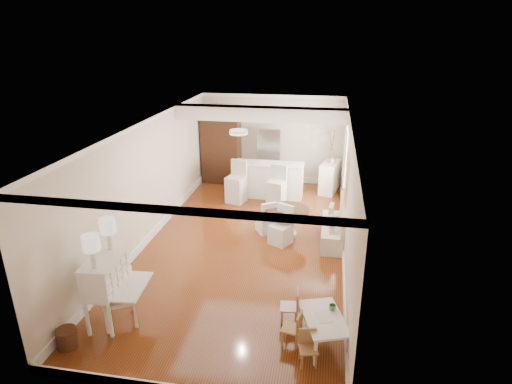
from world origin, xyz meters
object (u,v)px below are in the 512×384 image
(wicker_basket, at_px, (67,338))
(kids_chair_a, at_px, (292,328))
(kids_chair_c, at_px, (308,348))
(bar_stool_left, at_px, (236,182))
(kids_table, at_px, (323,330))
(sideboard, at_px, (330,177))
(secretary_bureau, at_px, (108,289))
(fridge, at_px, (280,158))
(kids_chair_b, at_px, (289,306))
(bar_stool_right, at_px, (276,186))
(breakfast_counter, at_px, (269,180))
(gustavian_armchair, at_px, (119,296))
(slip_chair_near, at_px, (281,225))
(dining_table, at_px, (287,223))
(slip_chair_far, at_px, (266,216))
(pantry_cabinet, at_px, (221,147))

(wicker_basket, bearing_deg, kids_chair_a, 11.13)
(kids_chair_c, bearing_deg, bar_stool_left, 99.80)
(kids_chair_c, bearing_deg, kids_table, 55.47)
(kids_chair_c, relative_size, sideboard, 0.56)
(secretary_bureau, height_order, kids_table, secretary_bureau)
(kids_table, relative_size, fridge, 0.55)
(kids_chair_a, bearing_deg, kids_chair_b, -158.94)
(kids_chair_a, distance_m, bar_stool_right, 5.73)
(kids_table, relative_size, kids_chair_b, 1.57)
(secretary_bureau, relative_size, breakfast_counter, 0.59)
(bar_stool_right, height_order, sideboard, bar_stool_right)
(kids_table, height_order, bar_stool_right, bar_stool_right)
(kids_chair_c, bearing_deg, gustavian_armchair, 160.30)
(secretary_bureau, height_order, slip_chair_near, secretary_bureau)
(kids_chair_b, bearing_deg, breakfast_counter, -174.18)
(dining_table, xyz_separation_m, slip_chair_far, (-0.53, 0.13, 0.06))
(dining_table, xyz_separation_m, pantry_cabinet, (-2.52, 3.61, 0.80))
(wicker_basket, relative_size, breakfast_counter, 0.15)
(kids_chair_a, xyz_separation_m, bar_stool_left, (-2.14, 5.68, 0.31))
(fridge, bearing_deg, bar_stool_right, -86.19)
(pantry_cabinet, bearing_deg, kids_table, -64.49)
(kids_table, bearing_deg, kids_chair_b, 142.87)
(pantry_cabinet, bearing_deg, bar_stool_left, -63.36)
(breakfast_counter, height_order, bar_stool_left, bar_stool_left)
(kids_chair_a, distance_m, sideboard, 7.01)
(secretary_bureau, relative_size, slip_chair_far, 1.46)
(kids_chair_a, distance_m, bar_stool_left, 6.08)
(slip_chair_far, xyz_separation_m, fridge, (-0.09, 3.45, 0.49))
(breakfast_counter, xyz_separation_m, bar_stool_left, (-0.85, -0.61, 0.09))
(kids_table, relative_size, dining_table, 0.96)
(bar_stool_right, bearing_deg, fridge, 108.27)
(secretary_bureau, bearing_deg, kids_chair_b, 4.10)
(wicker_basket, xyz_separation_m, kids_chair_c, (3.72, 0.28, 0.12))
(breakfast_counter, relative_size, bar_stool_right, 1.79)
(kids_chair_b, distance_m, fridge, 6.91)
(kids_chair_c, bearing_deg, slip_chair_near, 90.98)
(breakfast_counter, bearing_deg, kids_table, -74.04)
(gustavian_armchair, height_order, kids_chair_c, gustavian_armchair)
(gustavian_armchair, height_order, kids_chair_a, gustavian_armchair)
(gustavian_armchair, xyz_separation_m, slip_chair_far, (1.89, 3.85, -0.10))
(kids_chair_a, distance_m, dining_table, 3.79)
(wicker_basket, distance_m, kids_chair_b, 3.56)
(kids_chair_b, bearing_deg, slip_chair_far, -170.80)
(kids_chair_c, height_order, slip_chair_far, slip_chair_far)
(dining_table, bearing_deg, kids_table, -75.41)
(kids_chair_c, height_order, bar_stool_right, bar_stool_right)
(dining_table, relative_size, bar_stool_right, 0.90)
(kids_chair_b, bearing_deg, kids_chair_c, 16.19)
(pantry_cabinet, relative_size, sideboard, 2.35)
(slip_chair_near, xyz_separation_m, fridge, (-0.51, 3.98, 0.44))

